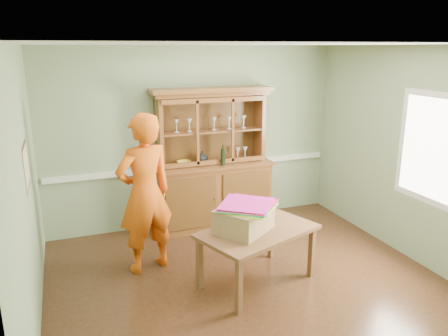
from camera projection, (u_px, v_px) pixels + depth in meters
name	position (u px, v px, depth m)	size (l,w,h in m)	color
floor	(246.00, 281.00, 5.16)	(4.50, 4.50, 0.00)	#4E2B19
ceiling	(250.00, 44.00, 4.44)	(4.50, 4.50, 0.00)	white
wall_back	(195.00, 137.00, 6.61)	(4.50, 4.50, 0.00)	gray
wall_left	(25.00, 195.00, 4.04)	(4.00, 4.00, 0.00)	gray
wall_right	(409.00, 154.00, 5.56)	(4.00, 4.00, 0.00)	gray
wall_front	(364.00, 246.00, 3.00)	(4.50, 4.50, 0.00)	gray
chair_rail	(196.00, 166.00, 6.70)	(4.41, 0.05, 0.08)	white
framed_map	(27.00, 166.00, 4.26)	(0.03, 0.60, 0.46)	#362715
window_panel	(428.00, 148.00, 5.25)	(0.03, 0.96, 1.36)	white
china_hutch	(213.00, 179.00, 6.62)	(1.79, 0.59, 2.11)	brown
dining_table	(258.00, 236.00, 4.99)	(1.52, 1.21, 0.66)	brown
cardboard_box	(244.00, 219.00, 4.91)	(0.60, 0.48, 0.28)	#A27F53
kite_stack	(247.00, 206.00, 4.85)	(0.77, 0.77, 0.05)	#D5ED1E
person	(145.00, 194.00, 5.21)	(0.71, 0.47, 1.96)	#DA540D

